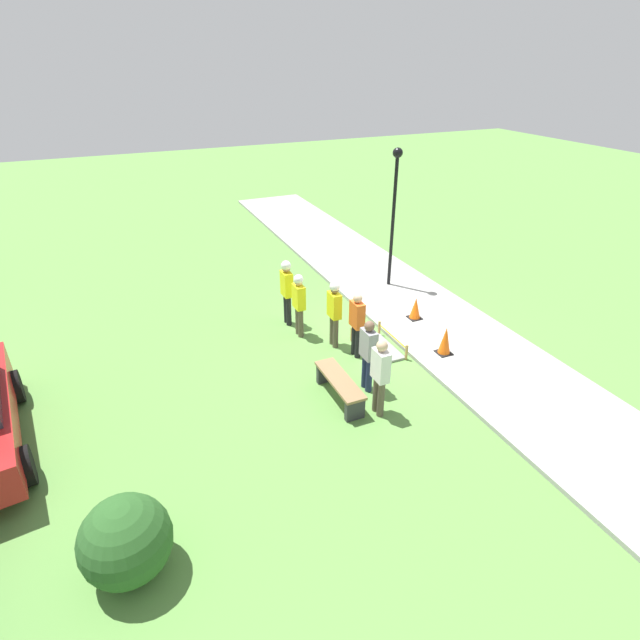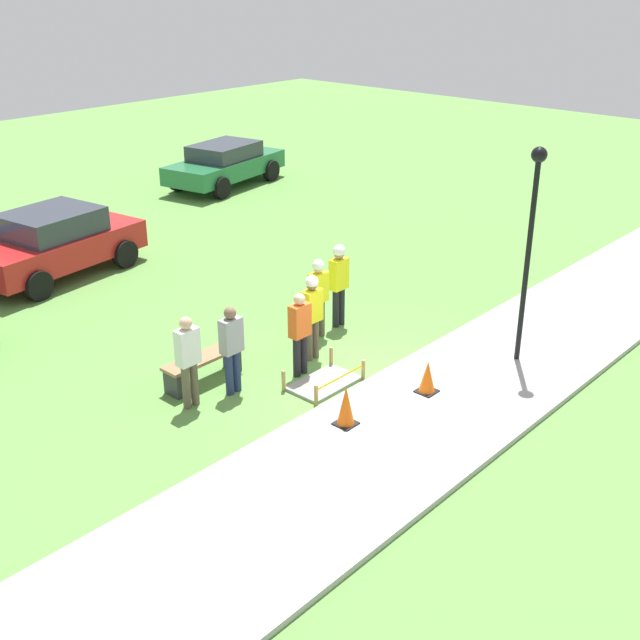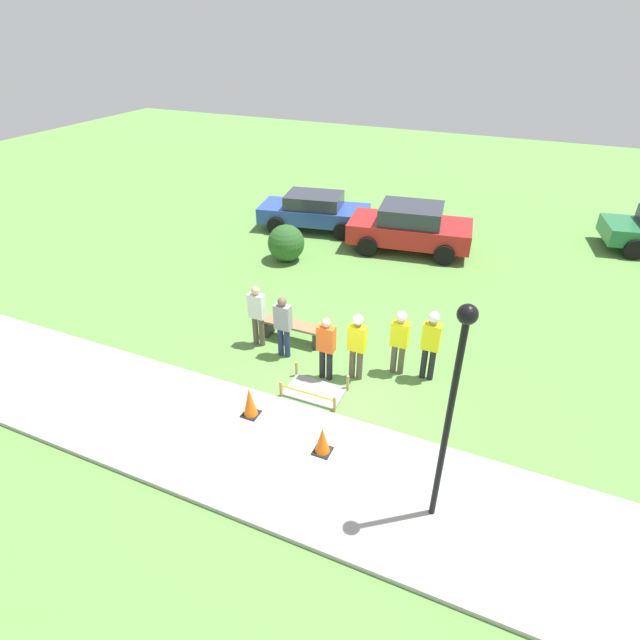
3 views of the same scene
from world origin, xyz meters
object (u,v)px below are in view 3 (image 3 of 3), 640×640
(bystander_in_white_shirt, at_px, (283,324))
(bystander_in_orange_shirt, at_px, (326,346))
(worker_assistant, at_px, (400,338))
(traffic_cone_far_patch, at_px, (322,440))
(worker_supervisor, at_px, (431,340))
(lamppost_near, at_px, (454,391))
(bystander_in_gray_shirt, at_px, (257,312))
(parked_car_blue, at_px, (314,211))
(parked_car_red, at_px, (410,227))
(park_bench, at_px, (293,329))
(worker_trainee, at_px, (357,342))
(traffic_cone_near_patch, at_px, (250,402))

(bystander_in_white_shirt, bearing_deg, bystander_in_orange_shirt, -17.58)
(worker_assistant, bearing_deg, traffic_cone_far_patch, -100.53)
(worker_supervisor, bearing_deg, lamppost_near, -75.35)
(bystander_in_gray_shirt, xyz_separation_m, bystander_in_white_shirt, (0.81, -0.18, -0.02))
(worker_assistant, xyz_separation_m, parked_car_blue, (-5.53, 7.59, -0.25))
(parked_car_blue, bearing_deg, bystander_in_gray_shirt, -86.36)
(bystander_in_orange_shirt, distance_m, bystander_in_gray_shirt, 2.18)
(bystander_in_orange_shirt, bearing_deg, parked_car_red, 91.35)
(bystander_in_orange_shirt, distance_m, parked_car_red, 8.02)
(park_bench, xyz_separation_m, bystander_in_orange_shirt, (1.39, -1.10, 0.56))
(parked_car_red, bearing_deg, parked_car_blue, 165.76)
(bystander_in_white_shirt, bearing_deg, parked_car_red, 81.77)
(traffic_cone_far_patch, distance_m, parked_car_blue, 11.78)
(worker_trainee, bearing_deg, bystander_in_white_shirt, 176.20)
(worker_supervisor, distance_m, lamppost_near, 4.14)
(worker_supervisor, xyz_separation_m, parked_car_red, (-2.33, 7.09, -0.24))
(parked_car_blue, bearing_deg, parked_car_red, -16.93)
(worker_trainee, distance_m, bystander_in_white_shirt, 1.92)
(worker_assistant, bearing_deg, worker_supervisor, 4.98)
(worker_supervisor, distance_m, worker_assistant, 0.70)
(park_bench, height_order, bystander_in_white_shirt, bystander_in_white_shirt)
(bystander_in_gray_shirt, distance_m, lamppost_near, 6.43)
(traffic_cone_near_patch, bearing_deg, parked_car_red, 85.87)
(worker_supervisor, bearing_deg, traffic_cone_far_patch, -111.91)
(parked_car_red, xyz_separation_m, parked_car_blue, (-3.89, 0.44, -0.10))
(worker_trainee, xyz_separation_m, bystander_in_gray_shirt, (-2.73, 0.31, -0.06))
(bystander_in_white_shirt, bearing_deg, traffic_cone_near_patch, -80.43)
(bystander_in_orange_shirt, distance_m, lamppost_near, 4.52)
(worker_trainee, relative_size, lamppost_near, 0.42)
(bystander_in_white_shirt, height_order, parked_car_blue, bystander_in_white_shirt)
(worker_trainee, distance_m, lamppost_near, 4.26)
(traffic_cone_near_patch, bearing_deg, lamppost_near, -12.14)
(parked_car_red, bearing_deg, bystander_in_orange_shirt, -96.45)
(bystander_in_gray_shirt, bearing_deg, bystander_in_orange_shirt, -15.68)
(bystander_in_orange_shirt, xyz_separation_m, bystander_in_white_shirt, (-1.29, 0.41, 0.02))
(bystander_in_white_shirt, relative_size, parked_car_red, 0.37)
(traffic_cone_far_patch, distance_m, bystander_in_white_shirt, 3.45)
(lamppost_near, bearing_deg, park_bench, 139.44)
(parked_car_red, bearing_deg, traffic_cone_near_patch, -101.93)
(park_bench, bearing_deg, traffic_cone_near_patch, -80.76)
(traffic_cone_near_patch, relative_size, bystander_in_orange_shirt, 0.43)
(worker_assistant, distance_m, lamppost_near, 4.33)
(bystander_in_gray_shirt, relative_size, bystander_in_white_shirt, 1.02)
(bystander_in_orange_shirt, bearing_deg, parked_car_blue, 115.76)
(lamppost_near, distance_m, parked_car_red, 11.40)
(traffic_cone_near_patch, distance_m, worker_supervisor, 4.18)
(bystander_in_gray_shirt, xyz_separation_m, lamppost_near, (5.20, -3.33, 1.78))
(worker_supervisor, relative_size, parked_car_red, 0.40)
(traffic_cone_far_patch, distance_m, parked_car_red, 10.31)
(worker_assistant, height_order, bystander_in_white_shirt, worker_assistant)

